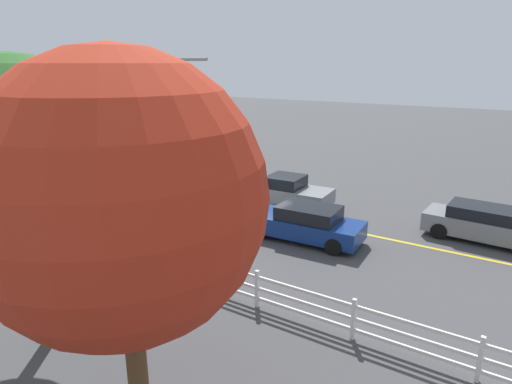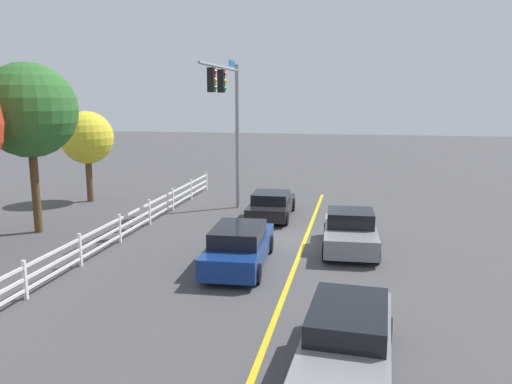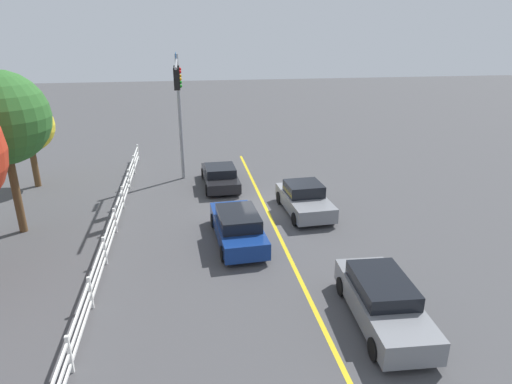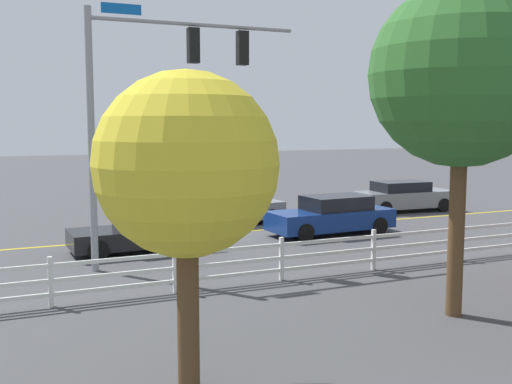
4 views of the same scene
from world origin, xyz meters
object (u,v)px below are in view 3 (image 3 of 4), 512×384
Objects in this scene: tree_0 at (28,127)px; car_2 at (238,226)px; car_0 at (220,176)px; tree_2 at (1,118)px; car_1 at (383,301)px; car_3 at (304,199)px.

car_2 is at bearing -130.12° from tree_0.
car_2 is 0.98× the size of tree_0.
car_0 is at bearing -99.23° from tree_0.
car_2 is 10.67m from tree_2.
car_3 is (8.78, 0.10, -0.02)m from car_1.
car_0 is 10.93m from tree_0.
tree_2 is (-6.32, -1.16, 1.62)m from tree_0.
car_3 is at bearing -141.85° from car_0.
car_3 reaches higher than car_1.
tree_0 is (6.22, 14.17, 2.80)m from car_3.
tree_0 is (1.69, 10.41, 2.88)m from car_0.
tree_0 is at bearing -116.38° from car_3.
car_1 reaches higher than car_0.
tree_2 is (-0.10, 13.01, 4.41)m from car_3.
tree_2 reaches higher than car_0.
tree_0 reaches higher than car_2.
car_0 is 0.92× the size of car_2.
car_3 is 0.60× the size of tree_2.
car_1 is at bearing -151.57° from car_2.
car_0 is at bearing -160.61° from car_1.
tree_2 is at bearing -169.57° from tree_0.
car_2 is 14.07m from tree_0.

